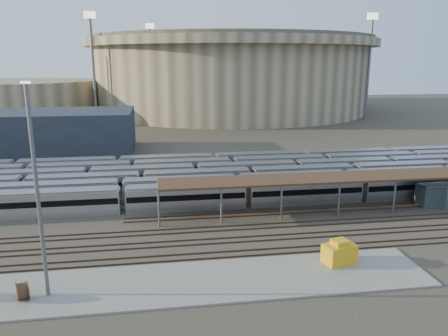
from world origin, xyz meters
TOP-DOWN VIEW (x-y plane):
  - ground at (0.00, 0.00)m, footprint 420.00×420.00m
  - apron at (-5.00, -15.00)m, footprint 50.00×9.00m
  - subway_trains at (4.37, 18.50)m, footprint 121.31×23.90m
  - inspection_shed at (22.00, 4.00)m, footprint 60.30×6.00m
  - empty_tracks at (0.00, -5.00)m, footprint 170.00×9.62m
  - stadium at (25.00, 140.00)m, footprint 124.00×124.00m
  - secondary_arena at (-60.00, 130.00)m, footprint 56.00×56.00m
  - service_building at (-35.00, 55.00)m, footprint 42.00×20.00m
  - floodlight_0 at (-30.00, 110.00)m, footprint 4.00×1.00m
  - floodlight_2 at (70.00, 100.00)m, footprint 4.00×1.00m
  - floodlight_3 at (-10.00, 160.00)m, footprint 4.00×1.00m
  - cable_reel_west at (-20.85, -16.02)m, footprint 1.62×2.05m
  - yard_light_pole at (-18.72, -15.48)m, footprint 0.81×0.36m
  - yellow_equipment at (11.69, -13.20)m, footprint 3.91×3.00m

SIDE VIEW (x-z plane):
  - ground at x=0.00m, z-range 0.00..0.00m
  - empty_tracks at x=0.00m, z-range 0.00..0.18m
  - apron at x=-5.00m, z-range 0.00..0.20m
  - cable_reel_west at x=-20.85m, z-range 0.20..2.00m
  - yellow_equipment at x=11.69m, z-range 0.20..2.37m
  - subway_trains at x=4.37m, z-range 0.00..3.60m
  - inspection_shed at x=22.00m, z-range 2.33..7.63m
  - service_building at x=-35.00m, z-range 0.00..10.00m
  - secondary_arena at x=-60.00m, z-range 0.00..14.00m
  - yard_light_pole at x=-18.72m, z-range 0.28..20.48m
  - stadium at x=25.00m, z-range 0.22..32.72m
  - floodlight_0 at x=-30.00m, z-range 1.45..39.85m
  - floodlight_2 at x=70.00m, z-range 1.45..39.85m
  - floodlight_3 at x=-10.00m, z-range 1.45..39.85m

